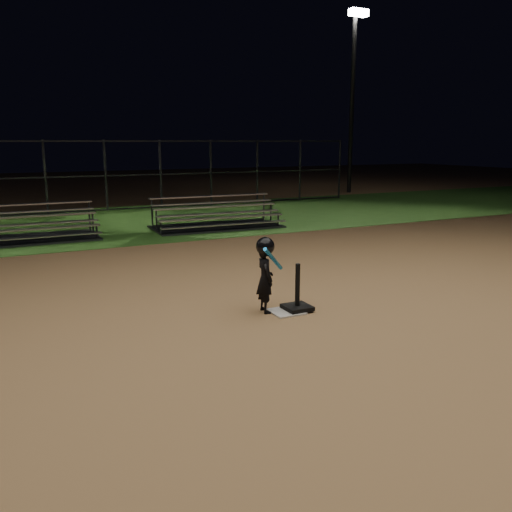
{
  "coord_description": "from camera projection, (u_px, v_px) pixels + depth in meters",
  "views": [
    {
      "loc": [
        -3.71,
        -6.49,
        2.44
      ],
      "look_at": [
        0.0,
        1.0,
        0.65
      ],
      "focal_mm": 37.58,
      "sensor_mm": 36.0,
      "label": 1
    }
  ],
  "objects": [
    {
      "name": "bleacher_right",
      "position": [
        217.0,
        222.0,
        15.37
      ],
      "size": [
        3.69,
        1.91,
        0.89
      ],
      "rotation": [
        0.0,
        0.0,
        -0.04
      ],
      "color": "silver",
      "rests_on": "ground"
    },
    {
      "name": "bleacher_left",
      "position": [
        22.0,
        234.0,
        13.31
      ],
      "size": [
        3.61,
        1.77,
        0.88
      ],
      "rotation": [
        0.0,
        0.0,
        0.0
      ],
      "color": "#ACACB1",
      "rests_on": "ground"
    },
    {
      "name": "backstop_fence",
      "position": [
        106.0,
        176.0,
        18.93
      ],
      "size": [
        20.08,
        0.08,
        2.5
      ],
      "color": "#38383D",
      "rests_on": "ground"
    },
    {
      "name": "ground",
      "position": [
        286.0,
        312.0,
        7.8
      ],
      "size": [
        80.0,
        80.0,
        0.0
      ],
      "primitive_type": "plane",
      "color": "#9D7347",
      "rests_on": "ground"
    },
    {
      "name": "grass_strip",
      "position": [
        127.0,
        222.0,
        16.56
      ],
      "size": [
        60.0,
        8.0,
        0.01
      ],
      "primitive_type": "cube",
      "color": "#2B5A1D",
      "rests_on": "ground"
    },
    {
      "name": "child_batter",
      "position": [
        265.0,
        273.0,
        7.71
      ],
      "size": [
        0.49,
        0.54,
        1.11
      ],
      "rotation": [
        0.0,
        0.0,
        1.48
      ],
      "color": "black",
      "rests_on": "ground"
    },
    {
      "name": "light_pole_right",
      "position": [
        353.0,
        87.0,
        25.07
      ],
      "size": [
        0.9,
        0.53,
        8.3
      ],
      "color": "#2D2D30",
      "rests_on": "ground"
    },
    {
      "name": "home_plate",
      "position": [
        286.0,
        312.0,
        7.8
      ],
      "size": [
        0.45,
        0.45,
        0.02
      ],
      "primitive_type": "cube",
      "color": "beige",
      "rests_on": "ground"
    },
    {
      "name": "batting_tee",
      "position": [
        297.0,
        301.0,
        7.85
      ],
      "size": [
        0.38,
        0.38,
        0.69
      ],
      "color": "black",
      "rests_on": "home_plate"
    }
  ]
}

